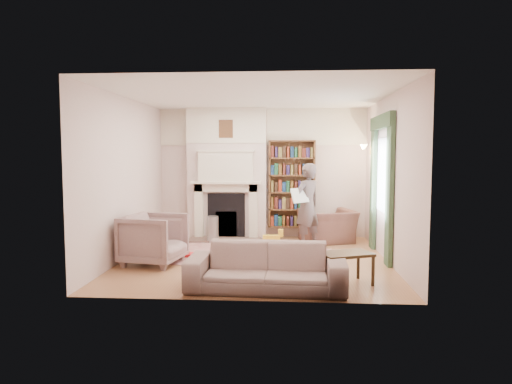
# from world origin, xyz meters

# --- Properties ---
(floor) EXTENTS (4.50, 4.50, 0.00)m
(floor) POSITION_xyz_m (0.00, 0.00, 0.00)
(floor) COLOR #99663D
(floor) RESTS_ON ground
(ceiling) EXTENTS (4.50, 4.50, 0.00)m
(ceiling) POSITION_xyz_m (0.00, 0.00, 2.80)
(ceiling) COLOR white
(ceiling) RESTS_ON wall_back
(wall_back) EXTENTS (4.50, 0.00, 4.50)m
(wall_back) POSITION_xyz_m (0.00, 2.25, 1.40)
(wall_back) COLOR #F5DCD5
(wall_back) RESTS_ON floor
(wall_front) EXTENTS (4.50, 0.00, 4.50)m
(wall_front) POSITION_xyz_m (0.00, -2.25, 1.40)
(wall_front) COLOR #F5DCD5
(wall_front) RESTS_ON floor
(wall_left) EXTENTS (0.00, 4.50, 4.50)m
(wall_left) POSITION_xyz_m (-2.25, 0.00, 1.40)
(wall_left) COLOR #F5DCD5
(wall_left) RESTS_ON floor
(wall_right) EXTENTS (0.00, 4.50, 4.50)m
(wall_right) POSITION_xyz_m (2.25, 0.00, 1.40)
(wall_right) COLOR #F5DCD5
(wall_right) RESTS_ON floor
(fireplace) EXTENTS (1.70, 0.58, 2.80)m
(fireplace) POSITION_xyz_m (-0.75, 2.05, 1.39)
(fireplace) COLOR #F5DCD5
(fireplace) RESTS_ON floor
(bookcase) EXTENTS (1.00, 0.24, 1.85)m
(bookcase) POSITION_xyz_m (0.65, 2.12, 1.18)
(bookcase) COLOR brown
(bookcase) RESTS_ON floor
(window) EXTENTS (0.02, 0.90, 1.30)m
(window) POSITION_xyz_m (2.23, 0.40, 1.45)
(window) COLOR silver
(window) RESTS_ON wall_right
(curtain_left) EXTENTS (0.07, 0.32, 2.40)m
(curtain_left) POSITION_xyz_m (2.20, -0.30, 1.20)
(curtain_left) COLOR #314D32
(curtain_left) RESTS_ON floor
(curtain_right) EXTENTS (0.07, 0.32, 2.40)m
(curtain_right) POSITION_xyz_m (2.20, 1.10, 1.20)
(curtain_right) COLOR #314D32
(curtain_right) RESTS_ON floor
(pelmet) EXTENTS (0.09, 1.70, 0.24)m
(pelmet) POSITION_xyz_m (2.19, 0.40, 2.38)
(pelmet) COLOR #314D32
(pelmet) RESTS_ON wall_right
(wall_sconce) EXTENTS (0.20, 0.24, 0.24)m
(wall_sconce) POSITION_xyz_m (2.03, 1.50, 1.90)
(wall_sconce) COLOR gold
(wall_sconce) RESTS_ON wall_right
(rug) EXTENTS (3.34, 2.92, 0.01)m
(rug) POSITION_xyz_m (-0.26, 0.30, 0.01)
(rug) COLOR #C5AC94
(rug) RESTS_ON floor
(armchair_reading) EXTENTS (1.25, 1.16, 0.67)m
(armchair_reading) POSITION_xyz_m (1.39, 1.64, 0.33)
(armchair_reading) COLOR #542C2C
(armchair_reading) RESTS_ON floor
(armchair_left) EXTENTS (1.07, 1.04, 0.84)m
(armchair_left) POSITION_xyz_m (-1.64, -0.46, 0.42)
(armchair_left) COLOR #A29285
(armchair_left) RESTS_ON floor
(sofa) EXTENTS (2.14, 0.90, 0.62)m
(sofa) POSITION_xyz_m (0.27, -1.75, 0.31)
(sofa) COLOR gray
(sofa) RESTS_ON floor
(man_reading) EXTENTS (0.71, 0.70, 1.64)m
(man_reading) POSITION_xyz_m (0.94, 1.04, 0.82)
(man_reading) COLOR #534543
(man_reading) RESTS_ON floor
(newspaper) EXTENTS (0.38, 0.36, 0.27)m
(newspaper) POSITION_xyz_m (0.79, 0.84, 1.04)
(newspaper) COLOR silver
(newspaper) RESTS_ON man_reading
(coffee_table) EXTENTS (0.82, 0.68, 0.45)m
(coffee_table) POSITION_xyz_m (1.37, -1.42, 0.23)
(coffee_table) COLOR #322411
(coffee_table) RESTS_ON floor
(paraffin_heater) EXTENTS (0.31, 0.31, 0.55)m
(paraffin_heater) POSITION_xyz_m (-0.97, 1.42, 0.28)
(paraffin_heater) COLOR #979A9E
(paraffin_heater) RESTS_ON floor
(rocking_horse) EXTENTS (0.51, 0.22, 0.44)m
(rocking_horse) POSITION_xyz_m (0.27, 0.54, 0.22)
(rocking_horse) COLOR yellow
(rocking_horse) RESTS_ON rug
(board_game) EXTENTS (0.44, 0.44, 0.03)m
(board_game) POSITION_xyz_m (-0.18, 0.24, 0.03)
(board_game) COLOR gold
(board_game) RESTS_ON rug
(game_box_lid) EXTENTS (0.36, 0.27, 0.05)m
(game_box_lid) POSITION_xyz_m (-1.06, 0.07, 0.04)
(game_box_lid) COLOR red
(game_box_lid) RESTS_ON rug
(comic_annuals) EXTENTS (0.73, 0.79, 0.02)m
(comic_annuals) POSITION_xyz_m (0.17, -0.44, 0.02)
(comic_annuals) COLOR red
(comic_annuals) RESTS_ON rug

